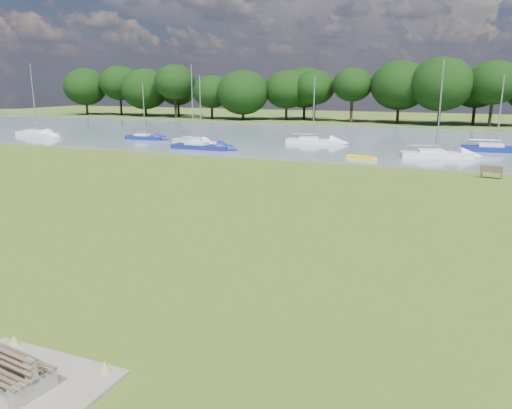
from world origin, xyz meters
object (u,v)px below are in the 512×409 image
at_px(sailboat_1, 312,140).
at_px(sailboat_8, 201,145).
at_px(riverbank_bench, 491,172).
at_px(sailboat_4, 495,147).
at_px(bench_pair, 11,370).
at_px(sailboat_5, 145,136).
at_px(sailboat_6, 193,140).
at_px(sailboat_0, 37,133).
at_px(sailboat_7, 435,152).
at_px(kayak, 361,157).

relative_size(sailboat_1, sailboat_8, 1.00).
xyz_separation_m(riverbank_bench, sailboat_4, (0.92, 16.45, 0.04)).
relative_size(riverbank_bench, sailboat_1, 0.21).
xyz_separation_m(bench_pair, sailboat_1, (-7.57, 49.79, -0.00)).
height_order(sailboat_5, sailboat_6, sailboat_6).
bearing_deg(sailboat_0, sailboat_1, 21.29).
height_order(riverbank_bench, sailboat_7, sailboat_7).
bearing_deg(sailboat_7, bench_pair, -115.67).
height_order(sailboat_0, sailboat_1, sailboat_0).
bearing_deg(sailboat_5, kayak, -15.92).
bearing_deg(sailboat_6, riverbank_bench, 6.86).
bearing_deg(sailboat_5, sailboat_6, -17.15).
relative_size(sailboat_0, sailboat_4, 1.21).
bearing_deg(sailboat_8, sailboat_0, 171.81).
relative_size(kayak, sailboat_4, 0.39).
height_order(sailboat_0, sailboat_5, sailboat_0).
bearing_deg(riverbank_bench, bench_pair, -97.77).
bearing_deg(kayak, bench_pair, -67.95).
bearing_deg(riverbank_bench, sailboat_7, 125.95).
bearing_deg(bench_pair, sailboat_0, 143.14).
distance_m(kayak, sailboat_6, 21.01).
bearing_deg(sailboat_6, kayak, 12.93).
height_order(kayak, sailboat_1, sailboat_1).
xyz_separation_m(bench_pair, sailboat_7, (6.58, 43.14, 0.03)).
height_order(bench_pair, sailboat_0, sailboat_0).
xyz_separation_m(riverbank_bench, sailboat_1, (-18.71, 16.28, 0.01)).
relative_size(bench_pair, kayak, 0.67).
relative_size(bench_pair, riverbank_bench, 1.21).
bearing_deg(riverbank_bench, sailboat_8, 177.72).
bearing_deg(kayak, sailboat_6, -169.54).
xyz_separation_m(riverbank_bench, kayak, (-10.88, 5.88, -0.30)).
height_order(sailboat_5, sailboat_8, sailboat_8).
relative_size(kayak, sailboat_0, 0.32).
bearing_deg(sailboat_7, sailboat_0, 162.83).
height_order(sailboat_1, sailboat_7, sailboat_7).
distance_m(kayak, sailboat_7, 7.35).
xyz_separation_m(riverbank_bench, sailboat_0, (-55.17, 9.79, 0.07)).
relative_size(kayak, sailboat_8, 0.39).
bearing_deg(bench_pair, riverbank_bench, 79.27).
bearing_deg(sailboat_8, sailboat_6, 128.33).
xyz_separation_m(kayak, sailboat_4, (11.80, 10.57, 0.34)).
height_order(sailboat_1, sailboat_6, sailboat_6).
bearing_deg(sailboat_4, bench_pair, -108.83).
relative_size(sailboat_1, sailboat_6, 0.86).
height_order(kayak, sailboat_8, sailboat_8).
bearing_deg(sailboat_4, sailboat_6, -174.39).
bearing_deg(sailboat_7, sailboat_1, 137.84).
xyz_separation_m(riverbank_bench, sailboat_8, (-28.33, 6.49, -0.01)).
bearing_deg(sailboat_5, sailboat_7, -7.69).
xyz_separation_m(sailboat_1, sailboat_4, (19.63, 0.17, 0.03)).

